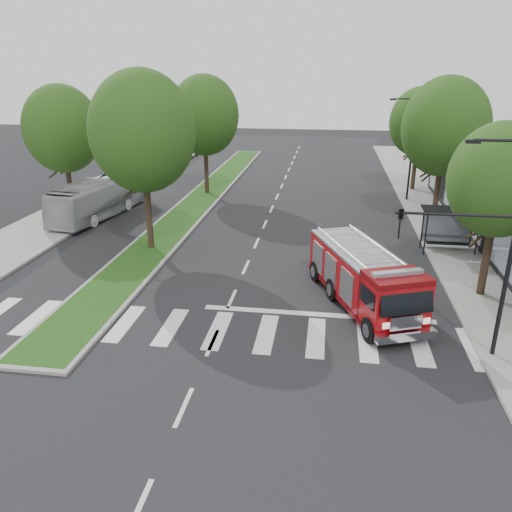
{
  "coord_description": "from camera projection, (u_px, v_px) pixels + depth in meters",
  "views": [
    {
      "loc": [
        4.16,
        -20.61,
        10.05
      ],
      "look_at": [
        0.99,
        1.05,
        1.8
      ],
      "focal_mm": 35.0,
      "sensor_mm": 36.0,
      "label": 1
    }
  ],
  "objects": [
    {
      "name": "tree_left_mid",
      "position": [
        62.0,
        129.0,
        34.02
      ],
      "size": [
        5.2,
        5.2,
        9.16
      ],
      "color": "black",
      "rests_on": "ground"
    },
    {
      "name": "bus_shelter",
      "position": [
        451.0,
        218.0,
        28.49
      ],
      "size": [
        3.2,
        1.6,
        2.61
      ],
      "color": "black",
      "rests_on": "ground"
    },
    {
      "name": "sidewalk_right",
      "position": [
        462.0,
        241.0,
        30.73
      ],
      "size": [
        5.0,
        80.0,
        0.15
      ],
      "primitive_type": "cube",
      "color": "gray",
      "rests_on": "ground"
    },
    {
      "name": "ground",
      "position": [
        232.0,
        299.0,
        23.19
      ],
      "size": [
        140.0,
        140.0,
        0.0
      ],
      "primitive_type": "plane",
      "color": "black",
      "rests_on": "ground"
    },
    {
      "name": "median",
      "position": [
        201.0,
        199.0,
        40.64
      ],
      "size": [
        3.0,
        50.0,
        0.15
      ],
      "color": "gray",
      "rests_on": "ground"
    },
    {
      "name": "tree_right_far",
      "position": [
        419.0,
        122.0,
        41.79
      ],
      "size": [
        5.0,
        5.0,
        8.73
      ],
      "color": "black",
      "rests_on": "ground"
    },
    {
      "name": "city_bus",
      "position": [
        100.0,
        197.0,
        35.81
      ],
      "size": [
        3.65,
        10.07,
        2.74
      ],
      "primitive_type": "imported",
      "rotation": [
        0.0,
        0.0,
        -0.14
      ],
      "color": "#AEAEB2",
      "rests_on": "ground"
    },
    {
      "name": "tree_right_mid",
      "position": [
        445.0,
        127.0,
        32.3
      ],
      "size": [
        5.6,
        5.6,
        9.72
      ],
      "color": "black",
      "rests_on": "ground"
    },
    {
      "name": "streetlight_right_far",
      "position": [
        410.0,
        145.0,
        38.72
      ],
      "size": [
        2.11,
        0.2,
        8.0
      ],
      "color": "black",
      "rests_on": "ground"
    },
    {
      "name": "streetlight_right_near",
      "position": [
        487.0,
        237.0,
        17.0
      ],
      "size": [
        4.08,
        0.22,
        8.0
      ],
      "color": "black",
      "rests_on": "ground"
    },
    {
      "name": "sidewalk_left",
      "position": [
        53.0,
        223.0,
        34.39
      ],
      "size": [
        5.0,
        80.0,
        0.15
      ],
      "primitive_type": "cube",
      "color": "gray",
      "rests_on": "ground"
    },
    {
      "name": "tree_median_far",
      "position": [
        204.0,
        116.0,
        40.23
      ],
      "size": [
        5.6,
        5.6,
        9.72
      ],
      "color": "black",
      "rests_on": "ground"
    },
    {
      "name": "tree_right_near",
      "position": [
        500.0,
        181.0,
        21.54
      ],
      "size": [
        4.4,
        4.4,
        8.05
      ],
      "color": "black",
      "rests_on": "ground"
    },
    {
      "name": "fire_engine",
      "position": [
        363.0,
        278.0,
        22.15
      ],
      "size": [
        5.18,
        8.37,
        2.79
      ],
      "rotation": [
        0.0,
        0.0,
        0.38
      ],
      "color": "#600508",
      "rests_on": "ground"
    },
    {
      "name": "tree_median_near",
      "position": [
        142.0,
        132.0,
        27.15
      ],
      "size": [
        5.8,
        5.8,
        10.16
      ],
      "color": "black",
      "rests_on": "ground"
    }
  ]
}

